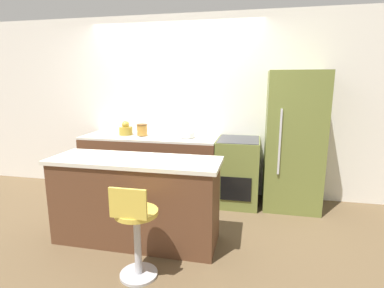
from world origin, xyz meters
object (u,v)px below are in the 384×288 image
Objects in this scene: mixing_bowl at (187,134)px; oven_range at (238,171)px; stool_chair at (136,231)px; kettle at (126,130)px; refrigerator at (293,141)px.

oven_range is at bearing 0.85° from mixing_bowl.
stool_chair is 2.12m from kettle.
oven_range is 0.84m from refrigerator.
refrigerator is 2.10× the size of stool_chair.
kettle is at bearing 180.00° from mixing_bowl.
refrigerator is (0.71, 0.02, 0.45)m from oven_range.
kettle is at bearing -179.25° from refrigerator.
oven_range is 4.47× the size of kettle.
refrigerator is at bearing 1.23° from mixing_bowl.
refrigerator is at bearing 52.51° from stool_chair.
refrigerator reaches higher than stool_chair.
kettle is (-2.33, -0.03, 0.08)m from refrigerator.
kettle reaches higher than mixing_bowl.
stool_chair is at bearing -90.35° from mixing_bowl.
stool_chair is (-0.73, -1.85, -0.02)m from oven_range.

